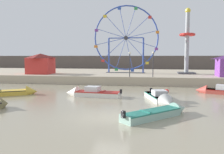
% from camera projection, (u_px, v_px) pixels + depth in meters
% --- Properties ---
extents(ground_plane, '(240.00, 240.00, 0.00)m').
position_uv_depth(ground_plane, '(111.00, 117.00, 16.11)').
color(ground_plane, gray).
extents(quay_promenade, '(110.00, 21.25, 1.25)m').
position_uv_depth(quay_promenade, '(136.00, 75.00, 43.40)').
color(quay_promenade, '#B7A88E').
rests_on(quay_promenade, ground_plane).
extents(distant_town_skyline, '(140.00, 3.00, 4.40)m').
position_uv_depth(distant_town_skyline, '(141.00, 63.00, 67.12)').
color(distant_town_skyline, '#564C47').
rests_on(distant_town_skyline, ground_plane).
extents(motorboat_faded_red, '(5.84, 3.41, 1.47)m').
position_uv_depth(motorboat_faded_red, '(218.00, 91.00, 26.00)').
color(motorboat_faded_red, '#B24238').
rests_on(motorboat_faded_red, ground_plane).
extents(motorboat_mustard_yellow, '(5.48, 3.99, 1.42)m').
position_uv_depth(motorboat_mustard_yellow, '(15.00, 92.00, 25.24)').
color(motorboat_mustard_yellow, gold).
rests_on(motorboat_mustard_yellow, ground_plane).
extents(motorboat_white_red_stripe, '(6.25, 2.17, 1.54)m').
position_uv_depth(motorboat_white_red_stripe, '(88.00, 93.00, 24.37)').
color(motorboat_white_red_stripe, silver).
rests_on(motorboat_white_red_stripe, ground_plane).
extents(motorboat_seafoam, '(4.99, 5.01, 1.15)m').
position_uv_depth(motorboat_seafoam, '(161.00, 112.00, 16.10)').
color(motorboat_seafoam, '#93BCAD').
rests_on(motorboat_seafoam, ground_plane).
extents(motorboat_pale_grey, '(2.89, 5.84, 1.48)m').
position_uv_depth(motorboat_pale_grey, '(161.00, 98.00, 21.28)').
color(motorboat_pale_grey, silver).
rests_on(motorboat_pale_grey, ground_plane).
extents(ferris_wheel_blue_frame, '(11.58, 1.20, 12.00)m').
position_uv_depth(ferris_wheel_blue_frame, '(126.00, 39.00, 41.18)').
color(ferris_wheel_blue_frame, '#334CA8').
rests_on(ferris_wheel_blue_frame, quay_promenade).
extents(drop_tower_steel_tower, '(2.80, 2.80, 11.09)m').
position_uv_depth(drop_tower_steel_tower, '(187.00, 44.00, 39.30)').
color(drop_tower_steel_tower, '#999EA3').
rests_on(drop_tower_steel_tower, quay_promenade).
extents(carnival_booth_red_striped, '(4.49, 4.04, 3.44)m').
position_uv_depth(carnival_booth_red_striped, '(41.00, 63.00, 39.32)').
color(carnival_booth_red_striped, red).
rests_on(carnival_booth_red_striped, quay_promenade).
extents(promenade_lamp_near, '(0.32, 0.32, 3.62)m').
position_uv_depth(promenade_lamp_near, '(130.00, 60.00, 33.28)').
color(promenade_lamp_near, '#2D2D33').
rests_on(promenade_lamp_near, quay_promenade).
extents(promenade_lamp_far, '(0.32, 0.32, 3.67)m').
position_uv_depth(promenade_lamp_far, '(153.00, 60.00, 32.91)').
color(promenade_lamp_far, '#2D2D33').
rests_on(promenade_lamp_far, quay_promenade).
extents(mooring_buoy_orange, '(0.44, 0.44, 0.44)m').
position_uv_depth(mooring_buoy_orange, '(167.00, 91.00, 26.59)').
color(mooring_buoy_orange, red).
rests_on(mooring_buoy_orange, ground_plane).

